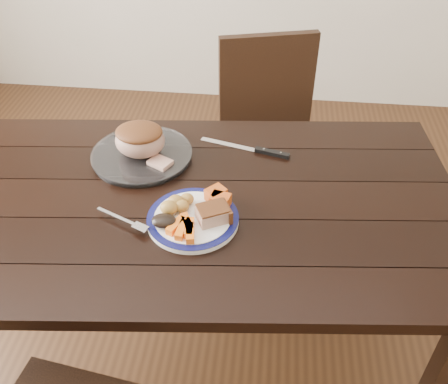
# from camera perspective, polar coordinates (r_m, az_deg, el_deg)

# --- Properties ---
(ground) EXTENTS (4.00, 4.00, 0.00)m
(ground) POSITION_cam_1_polar(r_m,az_deg,el_deg) (2.09, -2.22, -16.60)
(ground) COLOR #472B16
(ground) RESTS_ON ground
(dining_table) EXTENTS (1.68, 1.05, 0.75)m
(dining_table) POSITION_cam_1_polar(r_m,az_deg,el_deg) (1.58, -2.81, -3.32)
(dining_table) COLOR black
(dining_table) RESTS_ON ground
(chair_far) EXTENTS (0.52, 0.52, 0.93)m
(chair_far) POSITION_cam_1_polar(r_m,az_deg,el_deg) (2.23, 5.30, 6.70)
(chair_far) COLOR black
(chair_far) RESTS_ON ground
(dinner_plate) EXTENTS (0.26, 0.26, 0.02)m
(dinner_plate) POSITION_cam_1_polar(r_m,az_deg,el_deg) (1.44, -3.57, -3.15)
(dinner_plate) COLOR white
(dinner_plate) RESTS_ON dining_table
(plate_rim) EXTENTS (0.26, 0.26, 0.02)m
(plate_rim) POSITION_cam_1_polar(r_m,az_deg,el_deg) (1.43, -3.59, -2.90)
(plate_rim) COLOR #0E1046
(plate_rim) RESTS_ON dinner_plate
(serving_platter) EXTENTS (0.33, 0.33, 0.02)m
(serving_platter) POSITION_cam_1_polar(r_m,az_deg,el_deg) (1.70, -9.35, 4.09)
(serving_platter) COLOR white
(serving_platter) RESTS_ON dining_table
(pork_slice) EXTENTS (0.11, 0.10, 0.04)m
(pork_slice) POSITION_cam_1_polar(r_m,az_deg,el_deg) (1.41, -1.29, -2.53)
(pork_slice) COLOR tan
(pork_slice) RESTS_ON dinner_plate
(roasted_potatoes) EXTENTS (0.09, 0.09, 0.04)m
(roasted_potatoes) POSITION_cam_1_polar(r_m,az_deg,el_deg) (1.44, -5.42, -1.40)
(roasted_potatoes) COLOR gold
(roasted_potatoes) RESTS_ON dinner_plate
(carrot_batons) EXTENTS (0.09, 0.11, 0.02)m
(carrot_batons) POSITION_cam_1_polar(r_m,az_deg,el_deg) (1.38, -4.52, -4.11)
(carrot_batons) COLOR orange
(carrot_batons) RESTS_ON dinner_plate
(pumpkin_wedges) EXTENTS (0.08, 0.09, 0.04)m
(pumpkin_wedges) POSITION_cam_1_polar(r_m,az_deg,el_deg) (1.46, -0.68, -0.64)
(pumpkin_wedges) COLOR #E95A19
(pumpkin_wedges) RESTS_ON dinner_plate
(dark_mushroom) EXTENTS (0.07, 0.05, 0.03)m
(dark_mushroom) POSITION_cam_1_polar(r_m,az_deg,el_deg) (1.40, -6.88, -3.29)
(dark_mushroom) COLOR black
(dark_mushroom) RESTS_ON dinner_plate
(fork) EXTENTS (0.17, 0.09, 0.00)m
(fork) POSITION_cam_1_polar(r_m,az_deg,el_deg) (1.44, -11.18, -3.26)
(fork) COLOR silver
(fork) RESTS_ON dinner_plate
(roast_joint) EXTENTS (0.16, 0.14, 0.11)m
(roast_joint) POSITION_cam_1_polar(r_m,az_deg,el_deg) (1.66, -9.57, 5.81)
(roast_joint) COLOR tan
(roast_joint) RESTS_ON serving_platter
(cut_slice) EXTENTS (0.09, 0.08, 0.02)m
(cut_slice) POSITION_cam_1_polar(r_m,az_deg,el_deg) (1.63, -7.30, 3.31)
(cut_slice) COLOR tan
(cut_slice) RESTS_ON serving_platter
(carving_knife) EXTENTS (0.31, 0.10, 0.01)m
(carving_knife) POSITION_cam_1_polar(r_m,az_deg,el_deg) (1.71, 4.25, 4.73)
(carving_knife) COLOR silver
(carving_knife) RESTS_ON dining_table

